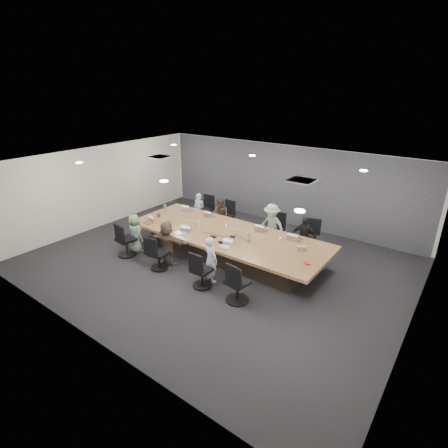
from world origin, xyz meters
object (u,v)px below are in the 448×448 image
Objects in this scene: chair_2 at (276,232)px; chair_7 at (237,285)px; chair_3 at (308,239)px; person_2 at (271,226)px; chair_6 at (202,273)px; snack_packet at (307,263)px; chair_5 at (159,256)px; person_5 at (167,243)px; laptop_3 at (295,239)px; chair_0 at (205,212)px; laptop_0 at (188,210)px; stapler at (221,242)px; canvas_bag at (301,248)px; laptop_1 at (210,216)px; laptop_4 at (149,223)px; laptop_5 at (181,233)px; laptop_2 at (262,230)px; mug_brown at (159,215)px; chair_4 at (126,242)px; bottle_green_left at (165,208)px; bottle_clear at (199,224)px; person_0 at (199,210)px; person_3 at (303,237)px; person_4 at (135,233)px; person_6 at (211,259)px; laptop_6 at (224,247)px; conference_table at (226,244)px; chair_1 at (227,218)px.

chair_7 is (0.84, -3.40, 0.05)m from chair_2.
person_2 is (-1.06, -0.35, 0.28)m from chair_3.
chair_6 is 4.63× the size of snack_packet.
person_5 is (0.00, 0.35, 0.26)m from chair_5.
laptop_3 is at bearing -25.79° from person_2.
chair_0 is 2.71× the size of laptop_0.
chair_0 is 5.24× the size of stapler.
canvas_bag is 1.38× the size of snack_packet.
laptop_1 is 0.98× the size of laptop_4.
chair_6 is 1.81m from laptop_5.
person_5 reaches higher than laptop_2.
mug_brown is (-1.52, 1.14, 0.16)m from person_5.
canvas_bag reaches higher than laptop_5.
chair_7 reaches higher than chair_3.
mug_brown reaches higher than chair_4.
mug_brown is (-0.36, -1.01, 0.05)m from laptop_0.
chair_0 is 5.06m from chair_7.
laptop_5 is at bearing 169.90° from chair_7.
bottle_clear is (1.74, -0.31, -0.03)m from bottle_green_left.
person_3 reaches higher than person_0.
chair_2 is at bearing -153.95° from laptop_1.
person_0 is 2.92m from person_2.
person_3 is at bearing -4.45° from person_0.
mug_brown is 0.78× the size of stapler.
chair_4 is 0.72× the size of person_4.
person_5 is at bearing 14.95° from person_6.
snack_packet is (1.92, -2.05, 0.38)m from chair_2.
chair_7 reaches higher than laptop_3.
laptop_6 is (0.00, 0.55, 0.14)m from person_6.
chair_6 is at bearing -6.10° from laptop_4.
chair_6 is 0.97m from laptop_6.
person_0 is 0.57m from laptop_0.
conference_table is 38.31× the size of stapler.
chair_0 is at bearing 156.99° from snack_packet.
laptop_1 is at bearing 174.28° from laptop_0.
chair_1 is 0.63× the size of person_6.
person_0 is at bearing 160.60° from snack_packet.
laptop_4 is 1.83× the size of snack_packet.
snack_packet is at bearing 31.43° from chair_6.
laptop_0 is 2.17m from person_4.
person_3 is at bearing 111.46° from canvas_bag.
bottle_clear is (1.27, -0.92, 0.09)m from laptop_0.
laptop_4 is (-0.20, -2.15, 0.16)m from person_0.
bottle_clear is (0.30, -0.92, 0.09)m from laptop_1.
mug_brown is at bearing -175.20° from conference_table.
chair_6 is at bearing -147.80° from snack_packet.
chair_4 is (-4.18, -3.40, 0.01)m from chair_3.
bottle_clear reaches higher than snack_packet.
bottle_clear is (1.47, 1.58, 0.42)m from chair_4.
chair_4 reaches higher than laptop_6.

